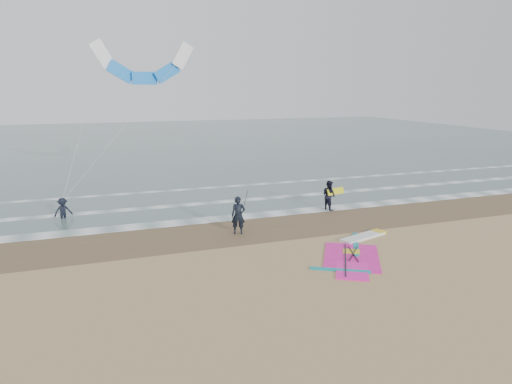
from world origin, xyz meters
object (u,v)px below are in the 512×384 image
object	(u,v)px
surf_kite	(144,67)
person_standing	(238,215)
person_walking	(329,195)
person_wading	(63,205)
windsurf_rig	(356,251)

from	to	relation	value
surf_kite	person_standing	bearing A→B (deg)	-68.04
person_standing	person_walking	distance (m)	7.13
person_wading	person_standing	bearing A→B (deg)	-51.99
windsurf_rig	person_wading	bearing A→B (deg)	141.60
person_walking	person_wading	distance (m)	15.55
person_wading	surf_kite	size ratio (longest dim) A/B	0.17
person_standing	surf_kite	distance (m)	11.90
windsurf_rig	surf_kite	size ratio (longest dim) A/B	0.63
person_walking	surf_kite	size ratio (longest dim) A/B	0.20
person_walking	person_wading	bearing A→B (deg)	61.61
windsurf_rig	person_wading	size ratio (longest dim) A/B	3.66
person_walking	surf_kite	distance (m)	13.90
person_standing	person_wading	distance (m)	10.44
windsurf_rig	person_walking	xyz separation A→B (m)	(2.32, 6.98, 0.88)
windsurf_rig	surf_kite	distance (m)	17.21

